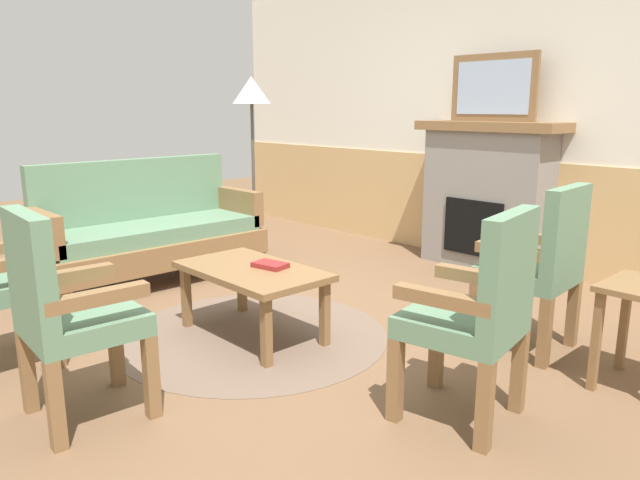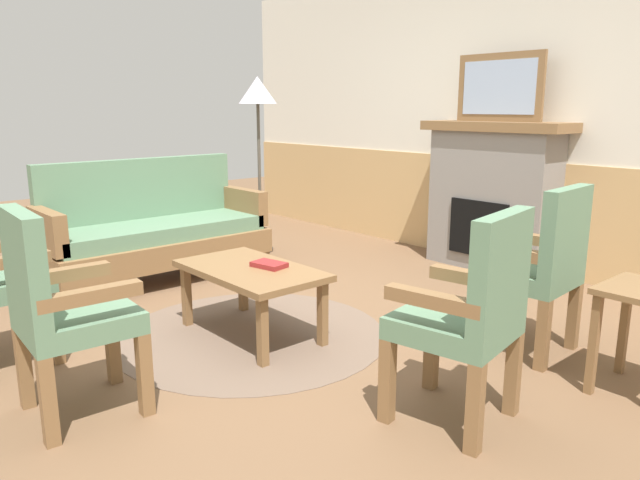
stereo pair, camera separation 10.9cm
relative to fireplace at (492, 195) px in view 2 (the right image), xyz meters
name	(u,v)px [view 2 (the right image)]	position (x,y,z in m)	size (l,w,h in m)	color
ground_plane	(279,332)	(0.00, -2.35, -0.65)	(14.00, 14.00, 0.00)	brown
wall_back	(513,117)	(0.00, 0.25, 0.66)	(7.20, 0.14, 2.70)	silver
fireplace	(492,195)	(0.00, 0.00, 0.00)	(1.30, 0.44, 1.28)	gray
framed_picture	(499,87)	(0.00, 0.00, 0.91)	(0.80, 0.04, 0.56)	brown
couch	(155,232)	(-1.64, -2.37, -0.26)	(0.70, 1.80, 0.98)	brown
coffee_table	(251,276)	(-0.08, -2.50, -0.27)	(0.96, 0.56, 0.44)	brown
round_rug	(252,334)	(-0.08, -2.50, -0.65)	(1.68, 1.68, 0.01)	brown
book_on_table	(269,265)	(-0.01, -2.41, -0.20)	(0.21, 0.13, 0.03)	maroon
armchair_near_fireplace	(470,310)	(1.43, -2.39, -0.11)	(0.56, 0.56, 0.98)	brown
armchair_by_window_left	(540,263)	(1.23, -1.41, -0.11)	(0.52, 0.52, 0.98)	brown
armchair_front_left	(60,305)	(0.19, -3.71, -0.11)	(0.50, 0.50, 0.98)	brown
floor_lamp_by_couch	(258,101)	(-1.85, -1.15, 0.80)	(0.36, 0.36, 1.68)	#332D28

